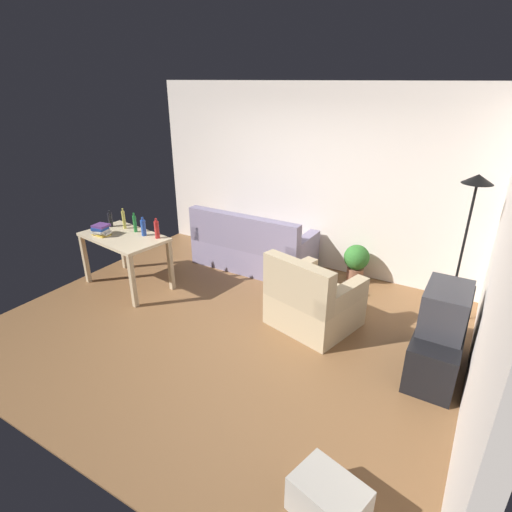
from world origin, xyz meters
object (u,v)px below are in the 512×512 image
object	(u,v)px
couch	(252,249)
armchair	(312,302)
tv_stand	(437,348)
torchiere_lamp	(471,211)
tv	(446,309)
bottle_blue	(143,228)
bottle_green	(135,224)
bottle_dark	(110,220)
potted_plant	(356,261)
storage_box	(329,500)
bottle_red	(157,229)
desk	(124,243)
bottle_squat	(124,220)
book_stack	(101,230)

from	to	relation	value
couch	armchair	size ratio (longest dim) A/B	1.69
tv_stand	torchiere_lamp	world-z (taller)	torchiere_lamp
armchair	tv	bearing A→B (deg)	-168.71
bottle_blue	bottle_green	bearing A→B (deg)	168.04
couch	bottle_dark	xyz separation A→B (m)	(-1.62, -1.26, 0.56)
torchiere_lamp	bottle_blue	size ratio (longest dim) A/B	7.02
potted_plant	torchiere_lamp	bearing A→B (deg)	-19.58
torchiere_lamp	bottle_green	world-z (taller)	torchiere_lamp
storage_box	bottle_red	distance (m)	3.80
bottle_green	bottle_blue	xyz separation A→B (m)	(0.20, -0.04, -0.01)
bottle_green	storage_box	bearing A→B (deg)	-27.64
tv_stand	desk	distance (m)	4.08
bottle_blue	bottle_red	world-z (taller)	bottle_red
tv_stand	armchair	xyz separation A→B (m)	(-1.40, 0.08, 0.08)
bottle_squat	bottle_green	world-z (taller)	bottle_squat
potted_plant	storage_box	size ratio (longest dim) A/B	1.19
bottle_dark	storage_box	bearing A→B (deg)	-24.63
desk	bottle_dark	xyz separation A→B (m)	(-0.44, 0.17, 0.21)
bottle_dark	book_stack	bearing A→B (deg)	-61.77
desk	potted_plant	distance (m)	3.26
couch	bottle_squat	bearing A→B (deg)	41.33
torchiere_lamp	potted_plant	world-z (taller)	torchiere_lamp
armchair	bottle_green	bearing A→B (deg)	18.38
potted_plant	storage_box	bearing A→B (deg)	-74.65
armchair	bottle_blue	bearing A→B (deg)	19.72
torchiere_lamp	bottle_red	xyz separation A→B (m)	(-3.58, -1.11, -0.53)
potted_plant	armchair	world-z (taller)	armchair
bottle_squat	bottle_green	distance (m)	0.24
potted_plant	tv	bearing A→B (deg)	-47.77
bottle_green	bottle_blue	world-z (taller)	bottle_green
torchiere_lamp	bottle_red	bearing A→B (deg)	-162.78
armchair	bottle_squat	world-z (taller)	bottle_squat
tv	storage_box	xyz separation A→B (m)	(-0.37, -2.01, -0.55)
bottle_dark	potted_plant	bearing A→B (deg)	26.39
couch	desk	size ratio (longest dim) A/B	1.42
tv	potted_plant	world-z (taller)	tv
tv_stand	potted_plant	distance (m)	1.96
desk	bottle_blue	bearing A→B (deg)	40.27
bottle_green	torchiere_lamp	bearing A→B (deg)	15.12
bottle_green	bottle_red	world-z (taller)	bottle_red
couch	bottle_red	size ratio (longest dim) A/B	6.60
tv	desk	size ratio (longest dim) A/B	0.47
bottle_green	bottle_blue	size ratio (longest dim) A/B	1.06
potted_plant	tv_stand	bearing A→B (deg)	-47.85
couch	storage_box	world-z (taller)	couch
bottle_green	book_stack	world-z (taller)	bottle_green
tv	potted_plant	xyz separation A→B (m)	(-1.32, 1.45, -0.37)
torchiere_lamp	bottle_squat	xyz separation A→B (m)	(-4.25, -1.06, -0.52)
tv_stand	armchair	distance (m)	1.41
torchiere_lamp	bottle_squat	world-z (taller)	torchiere_lamp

